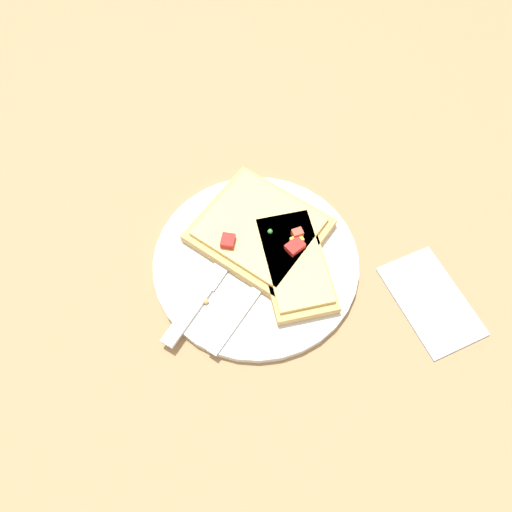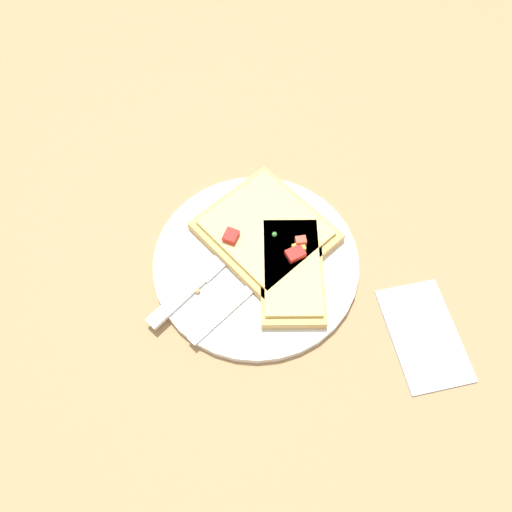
{
  "view_description": "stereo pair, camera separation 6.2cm",
  "coord_description": "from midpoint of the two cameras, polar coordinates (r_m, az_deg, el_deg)",
  "views": [
    {
      "loc": [
        -0.27,
        0.12,
        0.57
      ],
      "look_at": [
        0.0,
        0.0,
        0.02
      ],
      "focal_mm": 35.0,
      "sensor_mm": 36.0,
      "label": 1
    },
    {
      "loc": [
        -0.29,
        0.06,
        0.57
      ],
      "look_at": [
        0.0,
        0.0,
        0.02
      ],
      "focal_mm": 35.0,
      "sensor_mm": 36.0,
      "label": 2
    }
  ],
  "objects": [
    {
      "name": "ground_plane",
      "position": [
        0.64,
        -2.76,
        -1.19
      ],
      "size": [
        4.0,
        4.0,
        0.0
      ],
      "primitive_type": "plane",
      "color": "#9E7A51"
    },
    {
      "name": "plate",
      "position": [
        0.63,
        -2.79,
        -0.95
      ],
      "size": [
        0.26,
        0.26,
        0.01
      ],
      "color": "silver",
      "rests_on": "ground"
    },
    {
      "name": "fork",
      "position": [
        0.61,
        -1.87,
        -2.91
      ],
      "size": [
        0.13,
        0.18,
        0.01
      ],
      "rotation": [
        0.0,
        0.0,
        5.28
      ],
      "color": "silver",
      "rests_on": "plate"
    },
    {
      "name": "knife",
      "position": [
        0.62,
        -8.04,
        -3.22
      ],
      "size": [
        0.14,
        0.19,
        0.01
      ],
      "rotation": [
        0.0,
        0.0,
        5.32
      ],
      "color": "silver",
      "rests_on": "plate"
    },
    {
      "name": "pizza_slice_main",
      "position": [
        0.64,
        -2.38,
        2.77
      ],
      "size": [
        0.2,
        0.19,
        0.03
      ],
      "rotation": [
        0.0,
        0.0,
        0.54
      ],
      "color": "tan",
      "rests_on": "plate"
    },
    {
      "name": "pizza_slice_corner",
      "position": [
        0.62,
        1.48,
        -0.97
      ],
      "size": [
        0.16,
        0.11,
        0.03
      ],
      "rotation": [
        0.0,
        0.0,
        2.94
      ],
      "color": "tan",
      "rests_on": "plate"
    },
    {
      "name": "crumb_scatter",
      "position": [
        0.64,
        -3.14,
        2.46
      ],
      "size": [
        0.11,
        0.19,
        0.01
      ],
      "color": "tan",
      "rests_on": "plate"
    },
    {
      "name": "napkin",
      "position": [
        0.64,
        16.83,
        -5.14
      ],
      "size": [
        0.13,
        0.08,
        0.01
      ],
      "color": "silver",
      "rests_on": "ground"
    }
  ]
}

